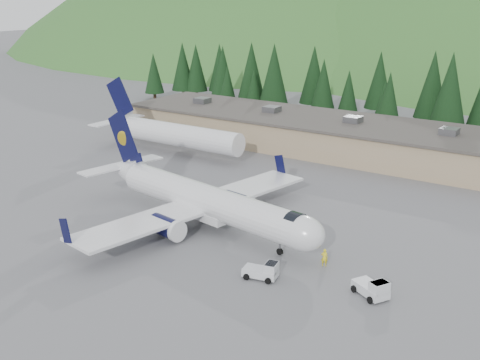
% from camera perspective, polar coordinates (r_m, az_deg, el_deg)
% --- Properties ---
extents(ground, '(600.00, 600.00, 0.00)m').
position_cam_1_polar(ground, '(66.97, -2.88, -4.56)').
color(ground, slate).
extents(airliner, '(33.79, 31.88, 11.24)m').
position_cam_1_polar(airliner, '(66.58, -3.50, -1.95)').
color(airliner, white).
rests_on(airliner, ground).
extents(second_airliner, '(27.50, 11.00, 10.05)m').
position_cam_1_polar(second_airliner, '(97.32, -6.93, 4.50)').
color(second_airliner, white).
rests_on(second_airliner, ground).
extents(baggage_tug_a, '(3.40, 2.42, 1.68)m').
position_cam_1_polar(baggage_tug_a, '(55.49, 2.24, -8.62)').
color(baggage_tug_a, silver).
rests_on(baggage_tug_a, ground).
extents(baggage_tug_b, '(3.73, 3.16, 1.78)m').
position_cam_1_polar(baggage_tug_b, '(53.57, 12.49, -10.03)').
color(baggage_tug_b, silver).
rests_on(baggage_tug_b, ground).
extents(terminal_building, '(71.00, 17.00, 6.10)m').
position_cam_1_polar(terminal_building, '(99.80, 7.94, 4.37)').
color(terminal_building, '#A08663').
rests_on(terminal_building, ground).
extents(ramp_worker, '(0.76, 0.64, 1.79)m').
position_cam_1_polar(ramp_worker, '(58.28, 8.01, -7.29)').
color(ramp_worker, yellow).
rests_on(ramp_worker, ground).
extents(tree_line, '(112.38, 17.00, 13.55)m').
position_cam_1_polar(tree_line, '(121.47, 11.86, 8.83)').
color(tree_line, black).
rests_on(tree_line, ground).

